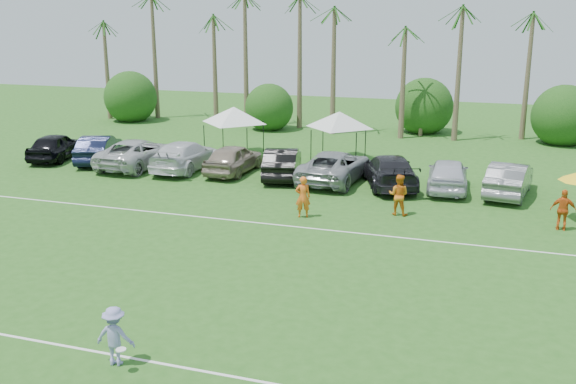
% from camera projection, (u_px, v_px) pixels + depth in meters
% --- Properties ---
extents(field_lines, '(80.00, 12.10, 0.01)m').
position_uv_depth(field_lines, '(155.00, 266.00, 23.50)').
color(field_lines, white).
rests_on(field_lines, ground).
extents(palm_tree_0, '(2.40, 2.40, 8.90)m').
position_uv_depth(palm_tree_0, '(99.00, 33.00, 55.62)').
color(palm_tree_0, brown).
rests_on(palm_tree_0, ground).
extents(palm_tree_1, '(2.40, 2.40, 9.90)m').
position_uv_depth(palm_tree_1, '(149.00, 23.00, 53.89)').
color(palm_tree_1, brown).
rests_on(palm_tree_1, ground).
extents(palm_tree_2, '(2.40, 2.40, 10.90)m').
position_uv_depth(palm_tree_2, '(203.00, 12.00, 52.16)').
color(palm_tree_2, brown).
rests_on(palm_tree_2, ground).
extents(palm_tree_3, '(2.40, 2.40, 11.90)m').
position_uv_depth(palm_tree_3, '(248.00, 1.00, 50.73)').
color(palm_tree_3, brown).
rests_on(palm_tree_3, ground).
extents(palm_tree_4, '(2.40, 2.40, 8.90)m').
position_uv_depth(palm_tree_4, '(296.00, 35.00, 50.22)').
color(palm_tree_4, brown).
rests_on(palm_tree_4, ground).
extents(palm_tree_5, '(2.40, 2.40, 9.90)m').
position_uv_depth(palm_tree_5, '(346.00, 23.00, 48.79)').
color(palm_tree_5, brown).
rests_on(palm_tree_5, ground).
extents(palm_tree_6, '(2.40, 2.40, 10.90)m').
position_uv_depth(palm_tree_6, '(400.00, 11.00, 47.36)').
color(palm_tree_6, brown).
rests_on(palm_tree_6, ground).
extents(palm_tree_8, '(2.40, 2.40, 8.90)m').
position_uv_depth(palm_tree_8, '(526.00, 37.00, 45.12)').
color(palm_tree_8, brown).
rests_on(palm_tree_8, ground).
extents(bush_tree_0, '(4.00, 4.00, 4.00)m').
position_uv_depth(bush_tree_0, '(139.00, 98.00, 57.14)').
color(bush_tree_0, brown).
rests_on(bush_tree_0, ground).
extents(bush_tree_1, '(4.00, 4.00, 4.00)m').
position_uv_depth(bush_tree_1, '(277.00, 104.00, 53.24)').
color(bush_tree_1, brown).
rests_on(bush_tree_1, ground).
extents(bush_tree_2, '(4.00, 4.00, 4.00)m').
position_uv_depth(bush_tree_2, '(423.00, 111.00, 49.64)').
color(bush_tree_2, brown).
rests_on(bush_tree_2, ground).
extents(bush_tree_3, '(4.00, 4.00, 4.00)m').
position_uv_depth(bush_tree_3, '(562.00, 117.00, 46.64)').
color(bush_tree_3, brown).
rests_on(bush_tree_3, ground).
extents(sideline_player_a, '(0.82, 0.70, 1.92)m').
position_uv_depth(sideline_player_a, '(303.00, 197.00, 29.06)').
color(sideline_player_a, orange).
rests_on(sideline_player_a, ground).
extents(sideline_player_b, '(0.98, 0.79, 1.91)m').
position_uv_depth(sideline_player_b, '(399.00, 195.00, 29.40)').
color(sideline_player_b, orange).
rests_on(sideline_player_b, ground).
extents(sideline_player_c, '(1.08, 0.50, 1.80)m').
position_uv_depth(sideline_player_c, '(563.00, 210.00, 27.30)').
color(sideline_player_c, '#CF5417').
rests_on(sideline_player_c, ground).
extents(canopy_tent_left, '(4.57, 4.57, 3.71)m').
position_uv_depth(canopy_tent_left, '(234.00, 107.00, 41.74)').
color(canopy_tent_left, black).
rests_on(canopy_tent_left, ground).
extents(canopy_tent_right, '(4.42, 4.42, 3.58)m').
position_uv_depth(canopy_tent_right, '(339.00, 112.00, 40.38)').
color(canopy_tent_right, black).
rests_on(canopy_tent_right, ground).
extents(frisbee_player, '(1.11, 0.81, 1.62)m').
position_uv_depth(frisbee_player, '(115.00, 336.00, 16.72)').
color(frisbee_player, '#8E8FCA').
rests_on(frisbee_player, ground).
extents(parked_car_0, '(3.03, 5.36, 1.72)m').
position_uv_depth(parked_car_0, '(56.00, 146.00, 40.87)').
color(parked_car_0, black).
rests_on(parked_car_0, ground).
extents(parked_car_1, '(3.48, 5.53, 1.72)m').
position_uv_depth(parked_car_1, '(99.00, 149.00, 40.13)').
color(parked_car_1, black).
rests_on(parked_car_1, ground).
extents(parked_car_2, '(3.01, 6.27, 1.72)m').
position_uv_depth(parked_car_2, '(138.00, 153.00, 38.84)').
color(parked_car_2, '#B9BABB').
rests_on(parked_car_2, ground).
extents(parked_car_3, '(2.45, 5.95, 1.72)m').
position_uv_depth(parked_car_3, '(185.00, 156.00, 38.13)').
color(parked_car_3, silver).
rests_on(parked_car_3, ground).
extents(parked_car_4, '(2.16, 5.10, 1.72)m').
position_uv_depth(parked_car_4, '(233.00, 159.00, 37.33)').
color(parked_car_4, gray).
rests_on(parked_car_4, ground).
extents(parked_car_5, '(2.96, 5.50, 1.72)m').
position_uv_depth(parked_car_5, '(282.00, 163.00, 36.31)').
color(parked_car_5, black).
rests_on(parked_car_5, ground).
extents(parked_car_6, '(3.29, 6.38, 1.72)m').
position_uv_depth(parked_car_6, '(335.00, 166.00, 35.41)').
color(parked_car_6, gray).
rests_on(parked_car_6, ground).
extents(parked_car_7, '(4.24, 6.40, 1.72)m').
position_uv_depth(parked_car_7, '(389.00, 171.00, 34.41)').
color(parked_car_7, black).
rests_on(parked_car_7, ground).
extents(parked_car_8, '(2.35, 5.17, 1.72)m').
position_uv_depth(parked_car_8, '(448.00, 174.00, 33.64)').
color(parked_car_8, silver).
rests_on(parked_car_8, ground).
extents(parked_car_9, '(2.56, 5.43, 1.72)m').
position_uv_depth(parked_car_9, '(509.00, 179.00, 32.67)').
color(parked_car_9, slate).
rests_on(parked_car_9, ground).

